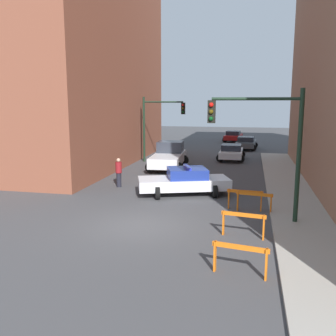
% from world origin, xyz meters
% --- Properties ---
extents(ground_plane, '(120.00, 120.00, 0.00)m').
position_xyz_m(ground_plane, '(0.00, 0.00, 0.00)').
color(ground_plane, '#424244').
extents(sidewalk_right, '(2.40, 44.00, 0.12)m').
position_xyz_m(sidewalk_right, '(6.20, 0.00, 0.06)').
color(sidewalk_right, '#9E998E').
rests_on(sidewalk_right, ground_plane).
extents(building_corner_left, '(14.00, 20.00, 14.80)m').
position_xyz_m(building_corner_left, '(-12.00, 14.00, 7.40)').
color(building_corner_left, brown).
rests_on(building_corner_left, ground_plane).
extents(traffic_light_near, '(3.64, 0.35, 5.20)m').
position_xyz_m(traffic_light_near, '(4.73, 1.49, 3.53)').
color(traffic_light_near, black).
rests_on(traffic_light_near, sidewalk_right).
extents(traffic_light_far, '(3.44, 0.35, 5.20)m').
position_xyz_m(traffic_light_far, '(-3.30, 15.55, 3.40)').
color(traffic_light_far, black).
rests_on(traffic_light_far, ground_plane).
extents(police_car, '(5.05, 3.31, 1.52)m').
position_xyz_m(police_car, '(0.76, 5.33, 0.72)').
color(police_car, white).
rests_on(police_car, ground_plane).
extents(white_truck, '(2.86, 5.52, 1.90)m').
position_xyz_m(white_truck, '(-1.75, 12.82, 0.91)').
color(white_truck, silver).
rests_on(white_truck, ground_plane).
extents(parked_car_near, '(2.28, 4.30, 1.31)m').
position_xyz_m(parked_car_near, '(2.49, 17.96, 0.67)').
color(parked_car_near, silver).
rests_on(parked_car_near, ground_plane).
extents(parked_car_mid, '(2.46, 4.41, 1.31)m').
position_xyz_m(parked_car_mid, '(3.57, 25.49, 0.67)').
color(parked_car_mid, '#474C51').
rests_on(parked_car_mid, ground_plane).
extents(parked_car_far, '(2.52, 4.44, 1.31)m').
position_xyz_m(parked_car_far, '(1.93, 32.95, 0.67)').
color(parked_car_far, maroon).
rests_on(parked_car_far, ground_plane).
extents(pedestrian_crossing, '(0.50, 0.50, 1.66)m').
position_xyz_m(pedestrian_crossing, '(-3.22, 6.28, 0.86)').
color(pedestrian_crossing, black).
rests_on(pedestrian_crossing, ground_plane).
extents(barrier_front, '(1.58, 0.42, 0.90)m').
position_xyz_m(barrier_front, '(3.90, -3.52, 0.62)').
color(barrier_front, orange).
rests_on(barrier_front, ground_plane).
extents(barrier_mid, '(1.59, 0.38, 0.90)m').
position_xyz_m(barrier_mid, '(3.92, -0.41, 0.62)').
color(barrier_mid, orange).
rests_on(barrier_mid, ground_plane).
extents(barrier_back, '(1.59, 0.41, 0.90)m').
position_xyz_m(barrier_back, '(4.31, 2.80, 0.62)').
color(barrier_back, orange).
rests_on(barrier_back, ground_plane).
extents(barrier_corner, '(1.60, 0.29, 0.90)m').
position_xyz_m(barrier_corner, '(3.90, 3.16, 0.62)').
color(barrier_corner, orange).
rests_on(barrier_corner, ground_plane).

